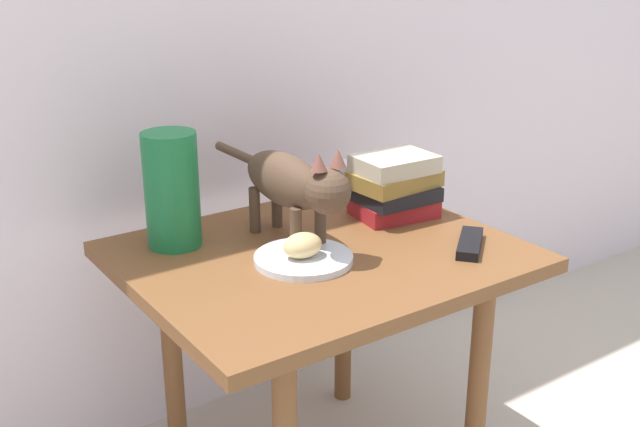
{
  "coord_description": "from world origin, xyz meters",
  "views": [
    {
      "loc": [
        -0.84,
        -1.21,
        1.19
      ],
      "look_at": [
        0.0,
        0.0,
        0.65
      ],
      "focal_mm": 43.69,
      "sensor_mm": 36.0,
      "label": 1
    }
  ],
  "objects_px": {
    "green_vase": "(172,190)",
    "candle_jar": "(352,181)",
    "cat": "(293,183)",
    "bread_roll": "(303,245)",
    "book_stack": "(395,186)",
    "plate": "(303,259)",
    "tv_remote": "(470,243)",
    "side_table": "(320,284)"
  },
  "relations": [
    {
      "from": "side_table",
      "to": "cat",
      "type": "xyz_separation_m",
      "value": [
        -0.03,
        0.06,
        0.21
      ]
    },
    {
      "from": "green_vase",
      "to": "candle_jar",
      "type": "xyz_separation_m",
      "value": [
        0.49,
        0.04,
        -0.08
      ]
    },
    {
      "from": "bread_roll",
      "to": "plate",
      "type": "bearing_deg",
      "value": 46.07
    },
    {
      "from": "side_table",
      "to": "bread_roll",
      "type": "xyz_separation_m",
      "value": [
        -0.07,
        -0.04,
        0.12
      ]
    },
    {
      "from": "bread_roll",
      "to": "green_vase",
      "type": "xyz_separation_m",
      "value": [
        -0.16,
        0.23,
        0.08
      ]
    },
    {
      "from": "cat",
      "to": "plate",
      "type": "bearing_deg",
      "value": -111.37
    },
    {
      "from": "plate",
      "to": "cat",
      "type": "xyz_separation_m",
      "value": [
        0.04,
        0.09,
        0.13
      ]
    },
    {
      "from": "side_table",
      "to": "cat",
      "type": "height_order",
      "value": "cat"
    },
    {
      "from": "side_table",
      "to": "plate",
      "type": "bearing_deg",
      "value": -152.99
    },
    {
      "from": "cat",
      "to": "tv_remote",
      "type": "xyz_separation_m",
      "value": [
        0.29,
        -0.23,
        -0.12
      ]
    },
    {
      "from": "cat",
      "to": "book_stack",
      "type": "xyz_separation_m",
      "value": [
        0.28,
        0.01,
        -0.06
      ]
    },
    {
      "from": "bread_roll",
      "to": "green_vase",
      "type": "distance_m",
      "value": 0.3
    },
    {
      "from": "candle_jar",
      "to": "tv_remote",
      "type": "xyz_separation_m",
      "value": [
        -0.0,
        -0.41,
        -0.03
      ]
    },
    {
      "from": "side_table",
      "to": "candle_jar",
      "type": "xyz_separation_m",
      "value": [
        0.26,
        0.24,
        0.12
      ]
    },
    {
      "from": "bread_roll",
      "to": "tv_remote",
      "type": "xyz_separation_m",
      "value": [
        0.33,
        -0.13,
        -0.03
      ]
    },
    {
      "from": "cat",
      "to": "tv_remote",
      "type": "distance_m",
      "value": 0.39
    },
    {
      "from": "book_stack",
      "to": "candle_jar",
      "type": "relative_size",
      "value": 2.33
    },
    {
      "from": "book_stack",
      "to": "candle_jar",
      "type": "height_order",
      "value": "book_stack"
    },
    {
      "from": "bread_roll",
      "to": "book_stack",
      "type": "bearing_deg",
      "value": 18.21
    },
    {
      "from": "plate",
      "to": "book_stack",
      "type": "relative_size",
      "value": 1.0
    },
    {
      "from": "plate",
      "to": "candle_jar",
      "type": "height_order",
      "value": "candle_jar"
    },
    {
      "from": "cat",
      "to": "tv_remote",
      "type": "height_order",
      "value": "cat"
    },
    {
      "from": "side_table",
      "to": "book_stack",
      "type": "relative_size",
      "value": 3.91
    },
    {
      "from": "tv_remote",
      "to": "candle_jar",
      "type": "bearing_deg",
      "value": 49.27
    },
    {
      "from": "book_stack",
      "to": "candle_jar",
      "type": "xyz_separation_m",
      "value": [
        0.01,
        0.17,
        -0.04
      ]
    },
    {
      "from": "bread_roll",
      "to": "candle_jar",
      "type": "height_order",
      "value": "candle_jar"
    },
    {
      "from": "cat",
      "to": "candle_jar",
      "type": "xyz_separation_m",
      "value": [
        0.29,
        0.18,
        -0.09
      ]
    },
    {
      "from": "side_table",
      "to": "bread_roll",
      "type": "height_order",
      "value": "bread_roll"
    },
    {
      "from": "bread_roll",
      "to": "candle_jar",
      "type": "distance_m",
      "value": 0.43
    },
    {
      "from": "cat",
      "to": "candle_jar",
      "type": "distance_m",
      "value": 0.35
    },
    {
      "from": "cat",
      "to": "tv_remote",
      "type": "bearing_deg",
      "value": -38.57
    },
    {
      "from": "plate",
      "to": "candle_jar",
      "type": "xyz_separation_m",
      "value": [
        0.32,
        0.27,
        0.03
      ]
    },
    {
      "from": "plate",
      "to": "cat",
      "type": "relative_size",
      "value": 0.41
    },
    {
      "from": "tv_remote",
      "to": "bread_roll",
      "type": "bearing_deg",
      "value": 118.07
    },
    {
      "from": "candle_jar",
      "to": "cat",
      "type": "bearing_deg",
      "value": -148.17
    },
    {
      "from": "side_table",
      "to": "cat",
      "type": "distance_m",
      "value": 0.22
    },
    {
      "from": "plate",
      "to": "book_stack",
      "type": "height_order",
      "value": "book_stack"
    },
    {
      "from": "book_stack",
      "to": "green_vase",
      "type": "bearing_deg",
      "value": 165.11
    },
    {
      "from": "green_vase",
      "to": "plate",
      "type": "bearing_deg",
      "value": -53.22
    },
    {
      "from": "cat",
      "to": "green_vase",
      "type": "xyz_separation_m",
      "value": [
        -0.21,
        0.13,
        -0.01
      ]
    },
    {
      "from": "candle_jar",
      "to": "tv_remote",
      "type": "relative_size",
      "value": 0.57
    },
    {
      "from": "green_vase",
      "to": "tv_remote",
      "type": "relative_size",
      "value": 1.6
    }
  ]
}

